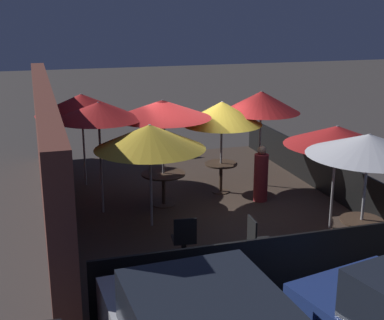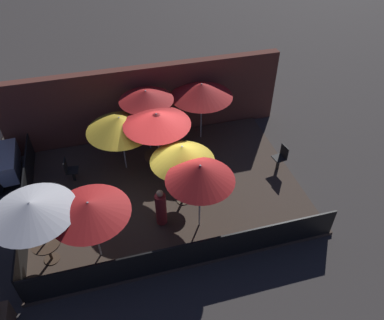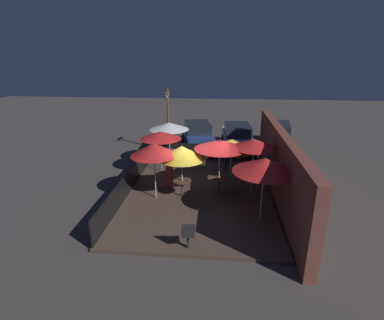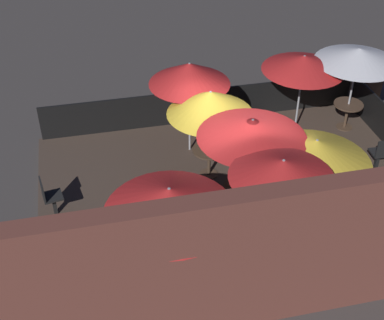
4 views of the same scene
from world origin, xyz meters
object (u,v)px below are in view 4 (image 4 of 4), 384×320
object	(u,v)px
patio_umbrella_0	(210,103)
dining_table_0	(209,155)
patio_umbrella_6	(316,151)
patio_umbrella_1	(252,128)
patron_0	(236,133)
patio_chair_1	(383,188)
patio_umbrella_5	(283,169)
dining_table_2	(348,109)
patio_chair_2	(381,153)
planter_box	(363,82)
patio_umbrella_3	(169,200)
patio_umbrella_4	(189,74)
patio_umbrella_7	(304,63)
patio_umbrella_2	(358,55)
patio_chair_0	(49,196)
dining_table_1	(247,193)

from	to	relation	value
patio_umbrella_0	dining_table_0	bearing A→B (deg)	-63.43
patio_umbrella_6	dining_table_0	xyz separation A→B (m)	(1.56, -2.08, -1.32)
patio_umbrella_1	patron_0	size ratio (longest dim) A/B	1.83
patio_chair_1	patio_umbrella_5	bearing A→B (deg)	26.76
patio_umbrella_6	dining_table_2	world-z (taller)	patio_umbrella_6
patio_umbrella_6	patio_chair_2	world-z (taller)	patio_umbrella_6
planter_box	dining_table_2	bearing A→B (deg)	51.38
patio_umbrella_3	patio_umbrella_4	bearing A→B (deg)	-106.74
patio_umbrella_4	patio_chair_1	world-z (taller)	patio_umbrella_4
patio_umbrella_4	patio_umbrella_5	world-z (taller)	patio_umbrella_5
patio_umbrella_3	patron_0	bearing A→B (deg)	-121.56
patio_umbrella_7	patio_chair_1	distance (m)	3.68
patio_umbrella_2	dining_table_2	bearing A→B (deg)	0.00
dining_table_2	dining_table_0	bearing A→B (deg)	16.46
patio_umbrella_1	patio_umbrella_4	bearing A→B (deg)	-76.03
patio_umbrella_6	patio_chair_0	bearing A→B (deg)	-15.56
dining_table_2	patio_chair_0	distance (m)	7.93
patio_umbrella_7	dining_table_1	xyz separation A→B (m)	(2.30, 2.95, -1.34)
patio_umbrella_3	patio_chair_0	size ratio (longest dim) A/B	2.46
patio_umbrella_1	patio_umbrella_5	world-z (taller)	patio_umbrella_5
patio_umbrella_4	dining_table_2	size ratio (longest dim) A/B	3.12
patio_umbrella_3	patio_umbrella_7	xyz separation A→B (m)	(-4.22, -4.52, -0.14)
patio_umbrella_1	dining_table_2	bearing A→B (deg)	-142.90
patio_umbrella_2	patio_umbrella_7	world-z (taller)	patio_umbrella_2
patio_umbrella_1	planter_box	world-z (taller)	patio_umbrella_1
dining_table_1	patio_chair_1	size ratio (longest dim) A/B	1.11
patio_umbrella_3	patio_umbrella_5	xyz separation A→B (m)	(-2.02, -0.17, 0.19)
patio_umbrella_5	dining_table_2	bearing A→B (deg)	-130.45
patio_umbrella_4	dining_table_1	bearing A→B (deg)	103.97
patio_umbrella_4	patio_umbrella_7	world-z (taller)	patio_umbrella_4
patio_umbrella_1	patio_chair_0	xyz separation A→B (m)	(4.08, -0.91, -1.70)
patio_umbrella_2	patio_umbrella_6	xyz separation A→B (m)	(2.51, 3.28, -0.21)
patio_umbrella_5	patio_umbrella_3	bearing A→B (deg)	4.71
patio_umbrella_3	dining_table_2	size ratio (longest dim) A/B	3.03
patio_umbrella_4	patio_chair_0	world-z (taller)	patio_umbrella_4
patio_umbrella_1	patio_umbrella_4	xyz separation A→B (m)	(0.66, -2.64, -0.08)
patron_0	dining_table_0	bearing A→B (deg)	-81.67
patio_umbrella_5	dining_table_1	size ratio (longest dim) A/B	2.47
dining_table_0	patio_chair_2	distance (m)	4.04
patio_umbrella_5	planter_box	bearing A→B (deg)	-129.94
patio_umbrella_0	patio_umbrella_2	bearing A→B (deg)	-163.54
patio_chair_0	patron_0	distance (m)	4.67
patio_chair_2	patio_umbrella_3	bearing A→B (deg)	116.24
dining_table_0	patio_chair_1	bearing A→B (deg)	150.87
patio_chair_1	patron_0	world-z (taller)	patron_0
patio_umbrella_5	patio_chair_1	distance (m)	3.55
patio_umbrella_4	dining_table_2	bearing A→B (deg)	-178.64
patio_umbrella_0	planter_box	distance (m)	6.33
patio_umbrella_3	patio_umbrella_4	size ratio (longest dim) A/B	0.97
patio_umbrella_1	patron_0	bearing A→B (deg)	-100.32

